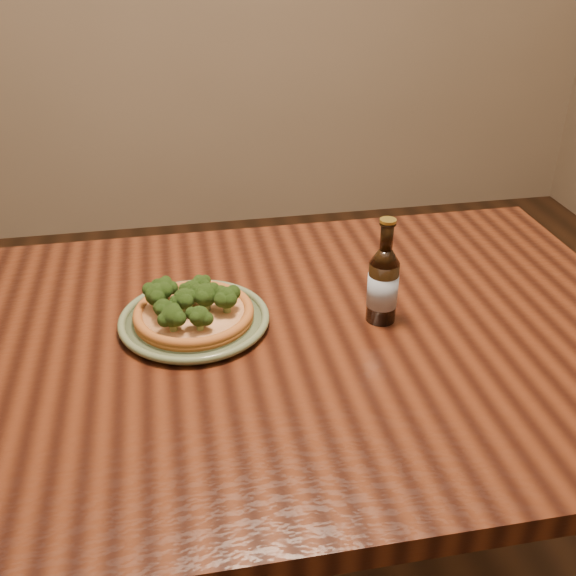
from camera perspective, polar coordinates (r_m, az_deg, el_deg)
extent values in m
cube|color=#481F0F|center=(1.17, -6.63, -5.54)|extent=(1.60, 0.90, 0.04)
cylinder|color=#481F0F|center=(1.86, 16.02, -5.60)|extent=(0.07, 0.07, 0.71)
cylinder|color=#60704D|center=(1.21, -7.92, -2.84)|extent=(0.24, 0.24, 0.01)
torus|color=#60704D|center=(1.20, -7.95, -2.56)|extent=(0.27, 0.27, 0.01)
torus|color=#60704D|center=(1.20, -7.94, -2.60)|extent=(0.21, 0.21, 0.01)
cylinder|color=#AD6227|center=(1.20, -7.96, -2.36)|extent=(0.21, 0.21, 0.01)
torus|color=#AD6227|center=(1.20, -7.99, -2.04)|extent=(0.21, 0.21, 0.02)
cylinder|color=#FEE49B|center=(1.20, -7.99, -2.04)|extent=(0.18, 0.18, 0.01)
sphere|color=#325219|center=(1.13, -7.52, -2.38)|extent=(0.05, 0.05, 0.04)
sphere|color=#325219|center=(1.17, -5.23, -0.82)|extent=(0.05, 0.05, 0.04)
sphere|color=#325219|center=(1.16, -10.50, -1.68)|extent=(0.04, 0.04, 0.03)
sphere|color=#325219|center=(1.18, -8.79, -0.90)|extent=(0.04, 0.04, 0.04)
sphere|color=#325219|center=(1.18, -7.01, -0.59)|extent=(0.06, 0.06, 0.04)
sphere|color=#325219|center=(1.13, -9.77, -2.34)|extent=(0.04, 0.04, 0.04)
sphere|color=#325219|center=(1.22, -10.45, 0.07)|extent=(0.04, 0.04, 0.04)
sphere|color=#325219|center=(1.21, -8.18, -0.19)|extent=(0.05, 0.05, 0.04)
sphere|color=#325219|center=(1.19, -11.07, -0.55)|extent=(0.05, 0.05, 0.04)
sphere|color=#325219|center=(1.23, -7.40, 0.34)|extent=(0.04, 0.04, 0.03)
cylinder|color=black|center=(1.20, 7.99, -0.30)|extent=(0.05, 0.05, 0.11)
cone|color=black|center=(1.16, 8.23, 2.68)|extent=(0.05, 0.05, 0.03)
cylinder|color=black|center=(1.15, 8.37, 4.38)|extent=(0.02, 0.02, 0.05)
torus|color=black|center=(1.14, 8.45, 5.38)|extent=(0.03, 0.03, 0.00)
cylinder|color=#A58C33|center=(1.13, 8.47, 5.66)|extent=(0.03, 0.03, 0.01)
cylinder|color=#A6B7C8|center=(1.19, 8.00, -0.15)|extent=(0.05, 0.05, 0.06)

